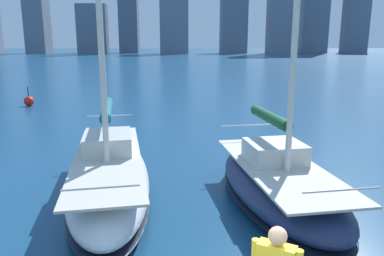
# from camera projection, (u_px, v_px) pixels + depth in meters

# --- Properties ---
(city_skyline) EXTENTS (168.75, 22.74, 52.51)m
(city_skyline) POSITION_uv_depth(u_px,v_px,m) (194.00, 5.00, 157.15)
(city_skyline) COLOR slate
(city_skyline) RESTS_ON ground
(sailboat_forest) EXTENTS (3.40, 6.88, 12.01)m
(sailboat_forest) POSITION_uv_depth(u_px,v_px,m) (278.00, 180.00, 10.43)
(sailboat_forest) COLOR navy
(sailboat_forest) RESTS_ON ground
(sailboat_teal) EXTENTS (3.51, 8.43, 10.01)m
(sailboat_teal) POSITION_uv_depth(u_px,v_px,m) (109.00, 173.00, 10.99)
(sailboat_teal) COLOR white
(sailboat_teal) RESTS_ON ground
(channel_buoy) EXTENTS (0.70, 0.70, 1.40)m
(channel_buoy) POSITION_uv_depth(u_px,v_px,m) (29.00, 101.00, 26.81)
(channel_buoy) COLOR red
(channel_buoy) RESTS_ON ground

